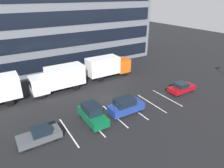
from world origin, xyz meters
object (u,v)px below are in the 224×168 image
Objects in this scene: sedan_maroon at (182,88)px; suv_navy at (126,106)px; box_truck_orange at (108,66)px; box_truck_white at (59,78)px; sedan_charcoal at (40,135)px; suv_forest at (92,114)px.

sedan_maroon is 9.96m from suv_navy.
box_truck_orange is 1.80× the size of suv_navy.
box_truck_white is at bearing 146.65° from sedan_maroon.
sedan_charcoal is (-19.79, -0.02, -0.01)m from sedan_maroon.
suv_forest is at bearing 2.92° from sedan_charcoal.
box_truck_orange reaches higher than sedan_maroon.
box_truck_orange is 11.47m from suv_navy.
suv_navy is at bearing -64.70° from box_truck_white.
suv_forest is (5.74, 0.29, 0.26)m from sedan_charcoal.
sedan_maroon is (14.62, -9.62, -1.32)m from box_truck_white.
suv_navy is (4.09, -0.51, -0.02)m from suv_forest.
box_truck_orange is at bearing 119.74° from sedan_maroon.
box_truck_orange is 12.12m from sedan_maroon.
sedan_maroon is at bearing 0.05° from sedan_charcoal.
box_truck_orange is 1.77× the size of suv_forest.
box_truck_white reaches higher than suv_navy.
suv_forest is 4.13m from suv_navy.
sedan_maroon reaches higher than sedan_charcoal.
sedan_maroon is (5.98, -10.46, -1.30)m from box_truck_orange.
box_truck_orange is at bearing 69.61° from suv_navy.
box_truck_orange is 1.87× the size of sedan_maroon.
sedan_charcoal is 5.76m from suv_forest.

